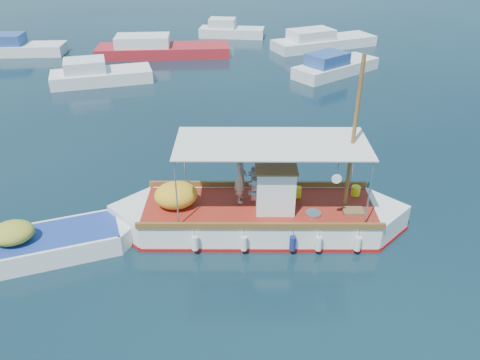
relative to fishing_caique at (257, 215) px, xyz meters
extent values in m
plane|color=black|center=(0.83, 0.54, -0.57)|extent=(160.00, 160.00, 0.00)
cube|color=white|center=(0.06, -0.01, -0.20)|extent=(8.33, 4.36, 1.17)
cube|color=white|center=(-3.81, 0.87, -0.20)|extent=(2.58, 2.58, 1.17)
cube|color=white|center=(3.93, -0.90, -0.20)|extent=(2.58, 2.58, 1.17)
cube|color=#A0100F|center=(0.06, -0.01, -0.55)|extent=(8.46, 4.46, 0.19)
cube|color=maroon|center=(0.06, -0.01, 0.36)|extent=(8.29, 4.15, 0.06)
cube|color=brown|center=(0.36, 1.29, 0.49)|extent=(7.87, 1.90, 0.21)
cube|color=brown|center=(-0.24, -1.32, 0.49)|extent=(7.87, 1.90, 0.21)
cube|color=white|center=(0.57, -0.13, 1.18)|extent=(1.55, 1.63, 1.59)
cube|color=brown|center=(0.57, -0.13, 2.01)|extent=(1.67, 1.75, 0.06)
cylinder|color=slate|center=(-0.17, -0.31, 1.50)|extent=(0.35, 0.57, 0.53)
cylinder|color=slate|center=(-0.02, 0.35, 1.50)|extent=(0.35, 0.57, 0.53)
cylinder|color=slate|center=(-0.10, 0.02, 0.91)|extent=(0.35, 0.57, 0.53)
cylinder|color=brown|center=(2.95, -0.68, 3.03)|extent=(0.15, 0.15, 5.30)
cylinder|color=brown|center=(2.12, -0.49, 2.61)|extent=(1.88, 0.51, 0.08)
cylinder|color=silver|center=(-2.26, 1.71, 1.58)|extent=(0.06, 0.06, 2.38)
cylinder|color=silver|center=(-2.78, -0.56, 1.58)|extent=(0.06, 0.06, 2.38)
cylinder|color=silver|center=(3.62, 0.36, 1.58)|extent=(0.06, 0.06, 2.38)
cylinder|color=silver|center=(3.10, -1.91, 1.58)|extent=(0.06, 0.06, 2.38)
cube|color=silver|center=(0.42, -0.10, 2.79)|extent=(6.66, 3.87, 0.04)
ellipsoid|color=gold|center=(-2.73, 0.62, 0.83)|extent=(1.73, 1.56, 0.89)
cube|color=yellow|center=(1.53, 0.25, 0.60)|extent=(0.30, 0.24, 0.42)
cylinder|color=yellow|center=(3.63, -0.07, 0.56)|extent=(0.38, 0.38, 0.36)
cube|color=brown|center=(3.06, -1.14, 0.45)|extent=(0.78, 0.62, 0.13)
cylinder|color=#B2B2B2|center=(1.68, -0.98, 0.45)|extent=(0.63, 0.63, 0.13)
cylinder|color=white|center=(2.08, -1.62, 2.11)|extent=(0.32, 0.10, 0.32)
cylinder|color=white|center=(-2.34, -0.99, -0.09)|extent=(0.25, 0.25, 0.51)
cylinder|color=navy|center=(0.76, -1.70, -0.09)|extent=(0.25, 0.25, 0.51)
cylinder|color=white|center=(2.82, -2.17, -0.09)|extent=(0.25, 0.25, 0.51)
imported|color=#A59A89|center=(-0.49, 0.47, 1.31)|extent=(0.57, 0.75, 1.82)
cube|color=white|center=(-7.15, 0.14, -0.31)|extent=(4.93, 2.41, 0.93)
cube|color=white|center=(-4.80, 0.42, -0.31)|extent=(1.84, 1.84, 0.93)
cube|color=navy|center=(-7.15, 0.14, 0.13)|extent=(4.90, 2.21, 0.05)
ellipsoid|color=#A9A530|center=(-7.96, 0.04, 0.49)|extent=(1.48, 1.27, 0.68)
cube|color=silver|center=(-5.87, 18.29, -0.27)|extent=(6.57, 2.82, 1.00)
cube|color=silver|center=(-6.83, 18.23, 0.63)|extent=(2.70, 2.21, 0.80)
cube|color=#AB1C24|center=(-1.35, 24.11, -0.27)|extent=(10.53, 4.27, 1.00)
cube|color=silver|center=(-2.87, 24.33, 0.63)|extent=(4.40, 2.95, 0.80)
cube|color=silver|center=(10.00, 16.68, -0.27)|extent=(6.93, 4.88, 1.00)
cube|color=#2A4A8C|center=(9.10, 16.25, 0.63)|extent=(3.20, 2.84, 0.80)
cube|color=silver|center=(11.90, 23.73, -0.27)|extent=(9.14, 4.26, 1.00)
cube|color=silver|center=(10.61, 23.47, 0.63)|extent=(3.88, 2.85, 0.80)
cube|color=silver|center=(-12.35, 27.00, -0.27)|extent=(7.06, 3.38, 1.00)
cube|color=#2A4A8C|center=(-13.35, 27.17, 0.63)|extent=(2.99, 2.37, 0.80)
cube|color=silver|center=(5.22, 29.24, -0.27)|extent=(6.08, 3.80, 1.00)
cube|color=silver|center=(4.40, 29.53, 0.63)|extent=(2.73, 2.37, 0.80)
camera|label=1|loc=(-3.58, -13.17, 9.24)|focal=35.00mm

